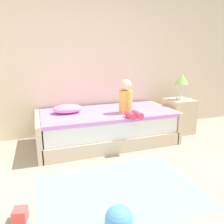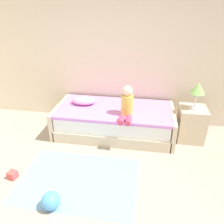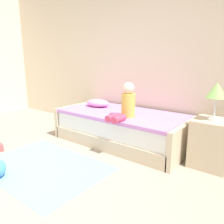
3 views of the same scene
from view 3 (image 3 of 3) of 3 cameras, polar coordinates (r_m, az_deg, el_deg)
The scene contains 7 objects.
wall_rear at distance 3.92m, azimuth 7.45°, elevation 15.35°, with size 7.20×0.10×2.90m, color beige.
bed at distance 3.55m, azimuth 2.48°, elevation -4.03°, with size 2.11×1.00×0.50m.
nightstand at distance 3.02m, azimuth 24.18°, elevation -7.38°, with size 0.44×0.44×0.60m, color beige.
table_lamp at distance 2.87m, azimuth 25.40°, elevation 4.63°, with size 0.24×0.24×0.45m.
child_figure at distance 3.12m, azimuth 3.74°, elevation 2.21°, with size 0.20×0.51×0.50m.
pillow at distance 3.90m, azimuth -3.67°, elevation 2.38°, with size 0.44×0.30×0.13m, color #EA8CC6.
area_rug at distance 2.99m, azimuth -17.54°, elevation -13.20°, with size 1.60×1.10×0.01m, color #7AA8CC.
Camera 3 is at (1.99, -0.77, 1.31)m, focal length 35.40 mm.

